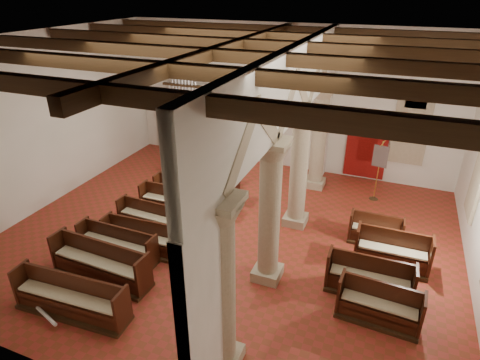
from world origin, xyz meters
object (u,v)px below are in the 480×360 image
at_px(lectern, 218,149).
at_px(processional_banner, 377,180).
at_px(pipe_organ, 187,127).
at_px(nave_pew_0, 72,302).
at_px(aisle_pew_0, 378,309).

height_order(lectern, processional_banner, processional_banner).
bearing_deg(pipe_organ, processional_banner, -8.09).
bearing_deg(lectern, nave_pew_0, -87.09).
relative_size(pipe_organ, lectern, 3.61).
distance_m(pipe_organ, processional_banner, 8.72).
height_order(lectern, nave_pew_0, lectern).
height_order(processional_banner, nave_pew_0, processional_banner).
relative_size(pipe_organ, nave_pew_0, 1.45).
distance_m(processional_banner, nave_pew_0, 10.89).
bearing_deg(nave_pew_0, lectern, 90.90).
bearing_deg(aisle_pew_0, lectern, 138.89).
xyz_separation_m(lectern, aisle_pew_0, (7.70, -7.51, -0.15)).
xyz_separation_m(pipe_organ, aisle_pew_0, (9.26, -7.52, -1.02)).
bearing_deg(aisle_pew_0, processional_banner, 99.03).
height_order(pipe_organ, nave_pew_0, pipe_organ).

